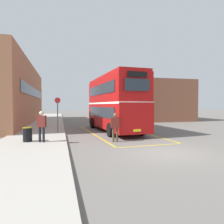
% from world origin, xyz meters
% --- Properties ---
extents(ground_plane, '(135.60, 135.60, 0.00)m').
position_xyz_m(ground_plane, '(0.00, 14.40, 0.00)').
color(ground_plane, '#66605B').
extents(sidewalk_left, '(4.00, 57.60, 0.14)m').
position_xyz_m(sidewalk_left, '(-6.50, 16.80, 0.07)').
color(sidewalk_left, '#A39E93').
rests_on(sidewalk_left, ground).
extents(brick_building_left, '(5.14, 23.85, 7.18)m').
position_xyz_m(brick_building_left, '(-10.63, 18.84, 3.59)').
color(brick_building_left, '#9E6647').
rests_on(brick_building_left, ground).
extents(depot_building_right, '(8.27, 17.28, 5.87)m').
position_xyz_m(depot_building_right, '(9.60, 24.59, 2.93)').
color(depot_building_right, brown).
rests_on(depot_building_right, ground).
extents(double_decker_bus, '(3.28, 9.81, 4.75)m').
position_xyz_m(double_decker_bus, '(-0.29, 8.55, 2.51)').
color(double_decker_bus, black).
rests_on(double_decker_bus, ground).
extents(single_deck_bus, '(2.81, 8.55, 3.02)m').
position_xyz_m(single_deck_bus, '(3.23, 26.64, 1.64)').
color(single_deck_bus, black).
rests_on(single_deck_bus, ground).
extents(pedestrian_boarding, '(0.59, 0.27, 1.79)m').
position_xyz_m(pedestrian_boarding, '(-1.57, 3.41, 1.05)').
color(pedestrian_boarding, '#473828').
rests_on(pedestrian_boarding, ground).
extents(pedestrian_waiting_near, '(0.57, 0.39, 1.80)m').
position_xyz_m(pedestrian_waiting_near, '(-5.91, 3.61, 1.19)').
color(pedestrian_waiting_near, black).
rests_on(pedestrian_waiting_near, sidewalk_left).
extents(litter_bin, '(0.55, 0.55, 0.84)m').
position_xyz_m(litter_bin, '(-6.73, 4.02, 0.56)').
color(litter_bin, black).
rests_on(litter_bin, sidewalk_left).
extents(bus_stop_sign, '(0.44, 0.12, 2.73)m').
position_xyz_m(bus_stop_sign, '(-5.05, 7.64, 1.78)').
color(bus_stop_sign, '#4C4C51').
rests_on(bus_stop_sign, sidewalk_left).
extents(bay_marking_yellow, '(4.94, 11.93, 0.01)m').
position_xyz_m(bay_marking_yellow, '(-0.24, 6.70, 0.00)').
color(bay_marking_yellow, gold).
rests_on(bay_marking_yellow, ground).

